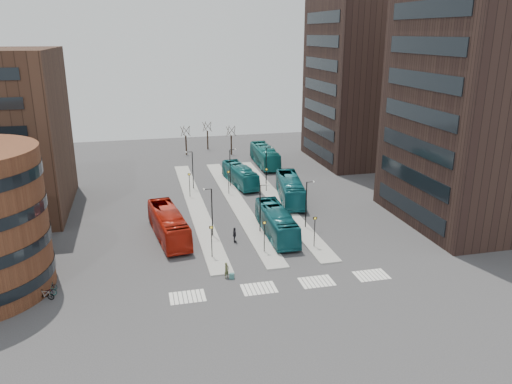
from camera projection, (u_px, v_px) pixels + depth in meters
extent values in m
plane|color=#323234|center=(280.00, 308.00, 45.41)|extent=(160.00, 160.00, 0.00)
cube|color=gray|center=(196.00, 205.00, 72.27)|extent=(2.50, 45.00, 0.15)
cube|color=gray|center=(236.00, 202.00, 73.61)|extent=(2.50, 45.00, 0.15)
cube|color=gray|center=(276.00, 199.00, 74.94)|extent=(2.50, 45.00, 0.15)
cube|color=navy|center=(232.00, 276.00, 50.75)|extent=(0.56, 0.50, 0.59)
imported|color=#AE1C0D|center=(168.00, 224.00, 60.46)|extent=(4.58, 12.97, 3.53)
imported|color=#12545C|center=(276.00, 222.00, 61.34)|extent=(3.11, 12.19, 3.38)
imported|color=#146367|center=(240.00, 175.00, 81.82)|extent=(4.14, 11.83, 3.22)
imported|color=#15616B|center=(290.00, 189.00, 74.00)|extent=(5.18, 13.15, 3.57)
imported|color=#166E6D|center=(265.00, 156.00, 93.74)|extent=(3.39, 13.18, 3.65)
imported|color=#4D5030|center=(227.00, 270.00, 50.76)|extent=(0.73, 0.71, 1.70)
imported|color=black|center=(169.00, 233.00, 60.00)|extent=(1.00, 0.84, 1.87)
imported|color=black|center=(235.00, 235.00, 59.45)|extent=(0.54, 1.11, 1.84)
imported|color=black|center=(273.00, 222.00, 63.62)|extent=(0.92, 1.30, 1.82)
imported|color=gray|center=(46.00, 292.00, 47.25)|extent=(1.90, 0.89, 0.96)
imported|color=gray|center=(45.00, 295.00, 46.68)|extent=(1.80, 1.02, 1.04)
imported|color=gray|center=(48.00, 287.00, 48.38)|extent=(1.65, 0.71, 0.84)
cube|color=silver|center=(171.00, 299.00, 46.99)|extent=(0.35, 2.40, 0.01)
cube|color=silver|center=(176.00, 298.00, 47.08)|extent=(0.35, 2.40, 0.01)
cube|color=silver|center=(181.00, 298.00, 47.18)|extent=(0.35, 2.40, 0.01)
cube|color=silver|center=(185.00, 297.00, 47.28)|extent=(0.35, 2.40, 0.01)
cube|color=silver|center=(190.00, 297.00, 47.37)|extent=(0.35, 2.40, 0.01)
cube|color=silver|center=(194.00, 296.00, 47.47)|extent=(0.35, 2.40, 0.01)
cube|color=silver|center=(199.00, 295.00, 47.56)|extent=(0.35, 2.40, 0.01)
cube|color=silver|center=(203.00, 295.00, 47.66)|extent=(0.35, 2.40, 0.01)
cube|color=silver|center=(244.00, 290.00, 48.55)|extent=(0.35, 2.40, 0.01)
cube|color=silver|center=(248.00, 290.00, 48.65)|extent=(0.35, 2.40, 0.01)
cube|color=silver|center=(253.00, 289.00, 48.74)|extent=(0.35, 2.40, 0.01)
cube|color=silver|center=(257.00, 289.00, 48.84)|extent=(0.35, 2.40, 0.01)
cube|color=silver|center=(261.00, 288.00, 48.93)|extent=(0.35, 2.40, 0.01)
cube|color=silver|center=(265.00, 288.00, 49.03)|extent=(0.35, 2.40, 0.01)
cube|color=silver|center=(269.00, 287.00, 49.12)|extent=(0.35, 2.40, 0.01)
cube|color=silver|center=(274.00, 287.00, 49.22)|extent=(0.35, 2.40, 0.01)
cube|color=silver|center=(303.00, 283.00, 49.89)|extent=(0.35, 2.40, 0.01)
cube|color=silver|center=(307.00, 283.00, 49.98)|extent=(0.35, 2.40, 0.01)
cube|color=silver|center=(311.00, 282.00, 50.08)|extent=(0.35, 2.40, 0.01)
cube|color=silver|center=(315.00, 282.00, 50.18)|extent=(0.35, 2.40, 0.01)
cube|color=silver|center=(319.00, 281.00, 50.27)|extent=(0.35, 2.40, 0.01)
cube|color=silver|center=(323.00, 281.00, 50.37)|extent=(0.35, 2.40, 0.01)
cube|color=silver|center=(327.00, 280.00, 50.46)|extent=(0.35, 2.40, 0.01)
cube|color=silver|center=(331.00, 280.00, 50.56)|extent=(0.35, 2.40, 0.01)
cube|color=silver|center=(358.00, 277.00, 51.23)|extent=(0.35, 2.40, 0.01)
cube|color=silver|center=(362.00, 276.00, 51.32)|extent=(0.35, 2.40, 0.01)
cube|color=silver|center=(366.00, 276.00, 51.42)|extent=(0.35, 2.40, 0.01)
cube|color=silver|center=(369.00, 275.00, 51.51)|extent=(0.35, 2.40, 0.01)
cube|color=silver|center=(373.00, 275.00, 51.61)|extent=(0.35, 2.40, 0.01)
cube|color=silver|center=(377.00, 274.00, 51.71)|extent=(0.35, 2.40, 0.01)
cube|color=silver|center=(381.00, 274.00, 51.80)|extent=(0.35, 2.40, 0.01)
cube|color=silver|center=(385.00, 274.00, 51.90)|extent=(0.35, 2.40, 0.01)
cube|color=black|center=(490.00, 107.00, 62.79)|extent=(20.00, 20.00, 30.00)
cube|color=black|center=(409.00, 207.00, 64.35)|extent=(0.12, 16.00, 2.00)
cube|color=black|center=(412.00, 177.00, 63.13)|extent=(0.12, 16.00, 2.00)
cube|color=black|center=(415.00, 146.00, 61.91)|extent=(0.12, 16.00, 2.00)
cube|color=black|center=(418.00, 114.00, 60.69)|extent=(0.12, 16.00, 2.00)
cube|color=black|center=(422.00, 80.00, 59.47)|extent=(0.12, 16.00, 2.00)
cube|color=black|center=(425.00, 45.00, 58.25)|extent=(0.12, 16.00, 2.00)
cube|color=black|center=(429.00, 9.00, 57.03)|extent=(0.12, 16.00, 2.00)
cube|color=black|center=(370.00, 82.00, 94.27)|extent=(20.00, 20.00, 30.00)
cube|color=black|center=(317.00, 149.00, 95.83)|extent=(0.12, 16.00, 2.00)
cube|color=black|center=(318.00, 129.00, 94.61)|extent=(0.12, 16.00, 2.00)
cube|color=black|center=(319.00, 108.00, 93.39)|extent=(0.12, 16.00, 2.00)
cube|color=black|center=(320.00, 86.00, 92.17)|extent=(0.12, 16.00, 2.00)
cube|color=black|center=(321.00, 64.00, 90.95)|extent=(0.12, 16.00, 2.00)
cube|color=black|center=(322.00, 41.00, 89.73)|extent=(0.12, 16.00, 2.00)
cube|color=black|center=(322.00, 17.00, 88.51)|extent=(0.12, 16.00, 2.00)
cylinder|color=black|center=(212.00, 242.00, 54.96)|extent=(0.10, 0.10, 3.50)
cube|color=black|center=(211.00, 227.00, 54.42)|extent=(0.45, 0.10, 0.30)
cube|color=yellow|center=(211.00, 228.00, 54.37)|extent=(0.20, 0.02, 0.20)
cylinder|color=black|center=(190.00, 185.00, 75.32)|extent=(0.10, 0.10, 3.50)
cube|color=black|center=(189.00, 174.00, 74.79)|extent=(0.45, 0.10, 0.30)
cube|color=yellow|center=(189.00, 174.00, 74.74)|extent=(0.20, 0.02, 0.20)
cylinder|color=black|center=(264.00, 237.00, 56.29)|extent=(0.10, 0.10, 3.50)
cube|color=black|center=(264.00, 223.00, 55.76)|extent=(0.45, 0.10, 0.30)
cube|color=yellow|center=(265.00, 223.00, 55.71)|extent=(0.20, 0.02, 0.20)
cylinder|color=black|center=(229.00, 183.00, 76.66)|extent=(0.10, 0.10, 3.50)
cube|color=black|center=(228.00, 172.00, 76.13)|extent=(0.45, 0.10, 0.30)
cube|color=yellow|center=(229.00, 172.00, 76.07)|extent=(0.20, 0.02, 0.20)
cylinder|color=black|center=(314.00, 232.00, 57.63)|extent=(0.10, 0.10, 3.50)
cube|color=black|center=(315.00, 218.00, 57.10)|extent=(0.45, 0.10, 0.30)
cube|color=yellow|center=(315.00, 218.00, 57.04)|extent=(0.20, 0.02, 0.20)
cylinder|color=black|center=(266.00, 180.00, 78.00)|extent=(0.10, 0.10, 3.50)
cube|color=black|center=(266.00, 169.00, 77.47)|extent=(0.45, 0.10, 0.30)
cube|color=yellow|center=(266.00, 170.00, 77.41)|extent=(0.20, 0.02, 0.20)
cylinder|color=black|center=(212.00, 213.00, 60.35)|extent=(0.14, 0.14, 6.00)
cylinder|color=black|center=(208.00, 189.00, 59.34)|extent=(0.90, 0.08, 0.08)
sphere|color=silver|center=(204.00, 189.00, 59.24)|extent=(0.24, 0.24, 0.24)
cylinder|color=black|center=(193.00, 170.00, 78.87)|extent=(0.14, 0.14, 6.00)
cylinder|color=black|center=(189.00, 152.00, 77.86)|extent=(0.90, 0.08, 0.08)
sphere|color=silver|center=(186.00, 152.00, 77.75)|extent=(0.24, 0.24, 0.24)
cylinder|color=black|center=(260.00, 209.00, 61.69)|extent=(0.14, 0.14, 6.00)
cylinder|color=black|center=(264.00, 185.00, 60.88)|extent=(0.90, 0.08, 0.08)
sphere|color=silver|center=(267.00, 185.00, 60.98)|extent=(0.24, 0.24, 0.24)
cylinder|color=black|center=(230.00, 168.00, 80.21)|extent=(0.14, 0.14, 6.00)
cylinder|color=black|center=(233.00, 150.00, 79.39)|extent=(0.90, 0.08, 0.08)
sphere|color=silver|center=(235.00, 149.00, 79.50)|extent=(0.24, 0.24, 0.24)
cylinder|color=black|center=(306.00, 205.00, 63.03)|extent=(0.14, 0.14, 6.00)
cylinder|color=black|center=(310.00, 182.00, 62.22)|extent=(0.90, 0.08, 0.08)
sphere|color=silver|center=(314.00, 182.00, 62.32)|extent=(0.24, 0.24, 0.24)
cylinder|color=black|center=(266.00, 166.00, 81.55)|extent=(0.14, 0.14, 6.00)
cylinder|color=black|center=(269.00, 148.00, 80.73)|extent=(0.90, 0.08, 0.08)
sphere|color=silver|center=(272.00, 148.00, 80.83)|extent=(0.24, 0.24, 0.24)
cylinder|color=black|center=(186.00, 145.00, 101.75)|extent=(0.30, 0.30, 4.00)
cylinder|color=black|center=(189.00, 131.00, 101.03)|extent=(0.10, 1.56, 1.95)
cylinder|color=black|center=(186.00, 131.00, 101.53)|extent=(1.48, 0.59, 1.97)
cylinder|color=black|center=(183.00, 131.00, 101.13)|extent=(0.90, 1.31, 1.99)
cylinder|color=black|center=(183.00, 132.00, 100.36)|extent=(0.89, 1.31, 1.99)
cylinder|color=black|center=(187.00, 132.00, 100.30)|extent=(1.48, 0.58, 1.97)
cylinder|color=black|center=(208.00, 140.00, 106.57)|extent=(0.30, 0.30, 4.00)
cylinder|color=black|center=(211.00, 127.00, 105.85)|extent=(0.10, 1.56, 1.95)
cylinder|color=black|center=(208.00, 126.00, 106.35)|extent=(1.48, 0.59, 1.97)
cylinder|color=black|center=(204.00, 126.00, 105.94)|extent=(0.90, 1.31, 1.99)
cylinder|color=black|center=(205.00, 127.00, 105.18)|extent=(0.89, 1.31, 1.99)
cylinder|color=black|center=(209.00, 127.00, 105.12)|extent=(1.48, 0.58, 1.97)
cylinder|color=black|center=(231.00, 145.00, 101.91)|extent=(0.30, 0.30, 4.00)
cylinder|color=black|center=(234.00, 131.00, 101.18)|extent=(0.10, 1.56, 1.95)
cylinder|color=black|center=(232.00, 130.00, 101.69)|extent=(1.48, 0.59, 1.97)
cylinder|color=black|center=(228.00, 131.00, 101.28)|extent=(0.90, 1.31, 1.99)
cylinder|color=black|center=(229.00, 132.00, 100.52)|extent=(0.89, 1.31, 1.99)
cylinder|color=black|center=(233.00, 132.00, 100.46)|extent=(1.48, 0.58, 1.97)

